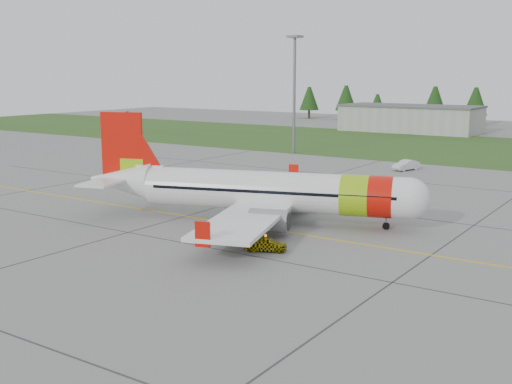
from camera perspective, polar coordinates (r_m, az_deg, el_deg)
The scene contains 7 objects.
ground at distance 49.44m, azimuth 1.15°, elevation -5.99°, with size 320.00×320.00×0.00m, color gray.
aircraft at distance 61.08m, azimuth 0.83°, elevation 0.06°, with size 32.75×31.01×10.23m.
follow_me_car at distance 51.24m, azimuth 0.86°, elevation -3.40°, with size 1.39×1.18×3.45m, color yellow.
service_van at distance 96.29m, azimuth 13.23°, elevation 3.25°, with size 1.59×1.51×4.57m, color silver.
taxi_guideline at distance 56.09m, azimuth 5.58°, elevation -4.02°, with size 120.00×0.25×0.02m, color gold.
hangar_west at distance 160.25m, azimuth 13.55°, elevation 6.31°, with size 32.00×14.00×6.00m, color #A8A8A3.
floodlight_mast at distance 113.65m, azimuth 3.42°, elevation 8.49°, with size 0.50×0.50×20.00m, color slate.
Camera 1 is at (25.56, -39.90, 14.09)m, focal length 45.00 mm.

